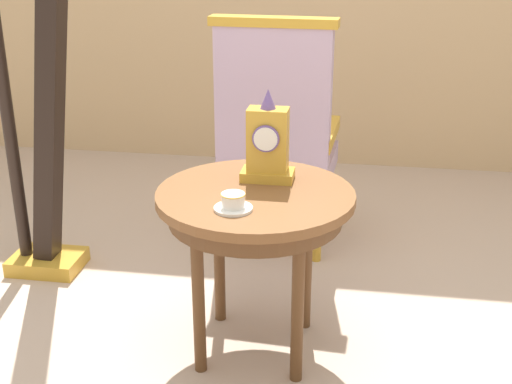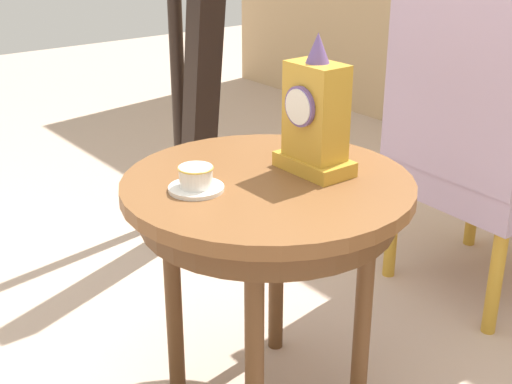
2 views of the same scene
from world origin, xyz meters
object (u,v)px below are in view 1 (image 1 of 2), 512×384
object	(u,v)px
teacup_left	(233,203)
harp	(38,129)
side_table	(255,212)
armchair	(277,133)
mantel_clock	(268,144)

from	to	relation	value
teacup_left	harp	bearing A→B (deg)	146.95
teacup_left	harp	size ratio (longest dim) A/B	0.08
teacup_left	side_table	bearing A→B (deg)	75.17
armchair	harp	bearing A→B (deg)	-157.54
teacup_left	armchair	distance (m)	1.05
armchair	mantel_clock	bearing A→B (deg)	-85.29
harp	armchair	bearing A→B (deg)	22.46
mantel_clock	armchair	bearing A→B (deg)	94.71
side_table	harp	world-z (taller)	harp
side_table	harp	distance (m)	1.14
teacup_left	armchair	world-z (taller)	armchair
armchair	side_table	bearing A→B (deg)	-87.57
side_table	harp	xyz separation A→B (m)	(-1.03, 0.47, 0.12)
armchair	harp	xyz separation A→B (m)	(-0.99, -0.41, 0.09)
harp	side_table	bearing A→B (deg)	-24.46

